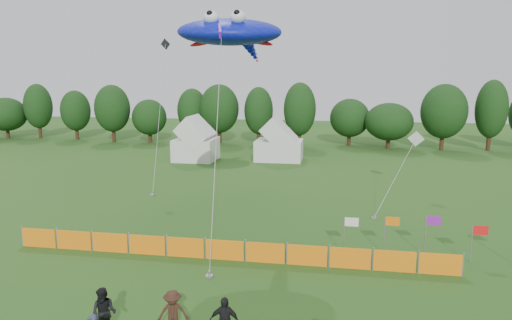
% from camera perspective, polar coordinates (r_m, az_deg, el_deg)
% --- Properties ---
extents(treeline, '(104.57, 8.78, 8.36)m').
position_cam_1_polar(treeline, '(58.64, 8.09, 5.74)').
color(treeline, '#382314').
rests_on(treeline, ground).
extents(tent_left, '(4.31, 4.31, 3.81)m').
position_cam_1_polar(tent_left, '(49.09, -7.52, 2.21)').
color(tent_left, silver).
rests_on(tent_left, ground).
extents(tent_right, '(4.99, 3.99, 3.52)m').
position_cam_1_polar(tent_right, '(48.76, 2.90, 2.06)').
color(tent_right, silver).
rests_on(tent_right, ground).
extents(barrier_fence, '(21.90, 0.06, 1.00)m').
position_cam_1_polar(barrier_fence, '(22.69, -3.96, -11.17)').
color(barrier_fence, orange).
rests_on(barrier_fence, ground).
extents(flag_row, '(8.73, 0.69, 2.18)m').
position_cam_1_polar(flag_row, '(24.09, 21.08, -8.37)').
color(flag_row, gray).
rests_on(flag_row, ground).
extents(spectator_b, '(0.93, 0.76, 1.79)m').
position_cam_1_polar(spectator_b, '(17.16, -18.45, -17.71)').
color(spectator_b, black).
rests_on(spectator_b, ground).
extents(spectator_c, '(1.24, 0.94, 1.70)m').
position_cam_1_polar(spectator_c, '(16.66, -10.36, -18.40)').
color(spectator_c, '#341D14').
rests_on(spectator_c, ground).
extents(stingray_kite, '(6.47, 13.72, 12.18)m').
position_cam_1_polar(stingray_kite, '(25.70, -3.00, 15.55)').
color(stingray_kite, '#0E1AD3').
rests_on(stingray_kite, ground).
extents(small_kite_white, '(4.19, 7.31, 4.84)m').
position_cam_1_polar(small_kite_white, '(34.41, 18.20, 0.20)').
color(small_kite_white, silver).
rests_on(small_kite_white, ground).
extents(small_kite_dark, '(1.02, 5.19, 11.89)m').
position_cam_1_polar(small_kite_dark, '(37.10, -11.85, 7.17)').
color(small_kite_dark, black).
rests_on(small_kite_dark, ground).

